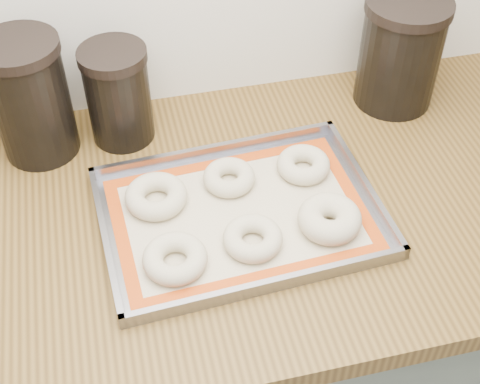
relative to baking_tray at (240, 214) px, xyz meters
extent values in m
cube|color=slate|center=(0.05, 0.03, -0.48)|extent=(3.00, 0.65, 0.86)
cube|color=brown|center=(0.05, 0.03, -0.03)|extent=(3.06, 0.68, 0.04)
cube|color=gray|center=(0.00, 0.00, 0.00)|extent=(0.48, 0.36, 0.00)
cube|color=gray|center=(-0.01, 0.16, 0.01)|extent=(0.46, 0.04, 0.02)
cube|color=gray|center=(0.01, -0.16, 0.01)|extent=(0.46, 0.04, 0.02)
cube|color=gray|center=(-0.22, -0.01, 0.01)|extent=(0.03, 0.33, 0.02)
cube|color=gray|center=(0.22, 0.01, 0.01)|extent=(0.03, 0.33, 0.02)
cube|color=#C6B793|center=(0.00, 0.00, 0.00)|extent=(0.44, 0.31, 0.00)
cube|color=#B93E0C|center=(-0.01, 0.13, 0.00)|extent=(0.42, 0.05, 0.00)
cube|color=#B93E0C|center=(0.01, -0.13, 0.00)|extent=(0.42, 0.05, 0.00)
cube|color=#B93E0C|center=(-0.20, -0.01, 0.00)|extent=(0.04, 0.25, 0.00)
cube|color=#B93E0C|center=(0.20, 0.01, 0.00)|extent=(0.04, 0.25, 0.00)
torus|color=beige|center=(-0.12, -0.08, 0.01)|extent=(0.10, 0.10, 0.03)
torus|color=beige|center=(0.00, -0.07, 0.01)|extent=(0.10, 0.10, 0.03)
torus|color=beige|center=(0.14, -0.06, 0.02)|extent=(0.13, 0.13, 0.04)
torus|color=beige|center=(-0.13, 0.06, 0.01)|extent=(0.11, 0.11, 0.03)
torus|color=beige|center=(0.00, 0.08, 0.01)|extent=(0.09, 0.09, 0.03)
torus|color=beige|center=(0.13, 0.08, 0.01)|extent=(0.10, 0.10, 0.03)
cylinder|color=black|center=(-0.32, 0.26, 0.10)|extent=(0.14, 0.14, 0.21)
cylinder|color=black|center=(-0.32, 0.26, 0.21)|extent=(0.14, 0.14, 0.02)
cylinder|color=black|center=(-0.17, 0.26, 0.08)|extent=(0.12, 0.12, 0.17)
cylinder|color=black|center=(-0.17, 0.26, 0.17)|extent=(0.12, 0.12, 0.02)
cylinder|color=black|center=(0.38, 0.25, 0.09)|extent=(0.15, 0.15, 0.20)
cylinder|color=black|center=(0.38, 0.25, 0.20)|extent=(0.16, 0.16, 0.02)
camera|label=1|loc=(-0.18, -0.74, 0.82)|focal=50.00mm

